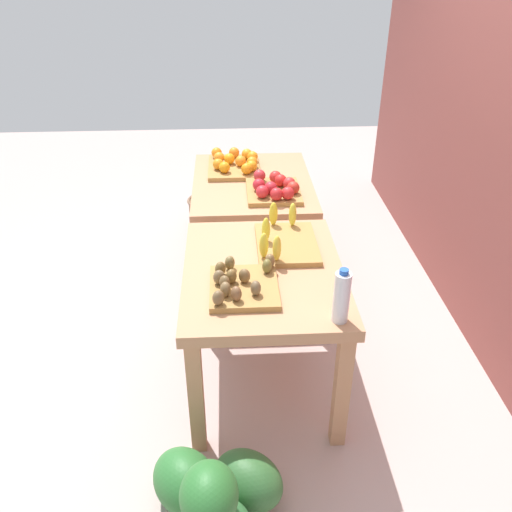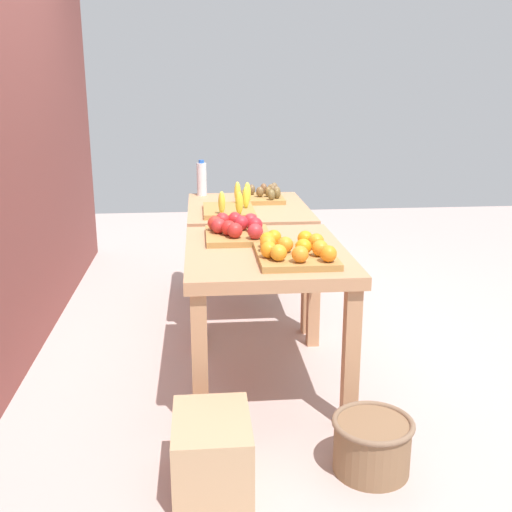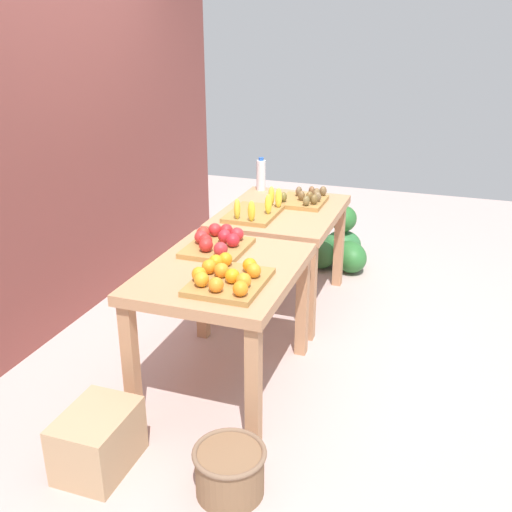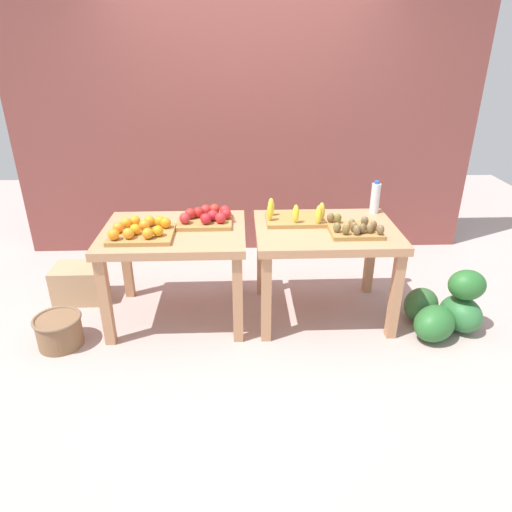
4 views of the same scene
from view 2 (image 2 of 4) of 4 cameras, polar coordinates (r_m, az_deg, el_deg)
name	(u,v)px [view 2 (image 2 of 4)]	position (r m, az deg, el deg)	size (l,w,h in m)	color
ground_plane	(255,340)	(3.85, -0.07, -7.76)	(8.00, 8.00, 0.00)	#B79F99
back_wall	(4,90)	(3.67, -22.29, 14.05)	(4.40, 0.12, 3.00)	brown
display_table_left	(265,269)	(3.11, 0.88, -1.21)	(1.04, 0.80, 0.74)	tan
display_table_right	(248,221)	(4.19, -0.78, 3.23)	(1.04, 0.80, 0.74)	tan
orange_bin	(294,251)	(2.89, 3.54, 0.50)	(0.44, 0.37, 0.11)	#A77A3F
apple_bin	(237,229)	(3.29, -1.81, 2.48)	(0.41, 0.34, 0.11)	#A77A3F
banana_crate	(231,207)	(3.94, -2.32, 4.56)	(0.45, 0.33, 0.17)	#A77A3F
kiwi_bin	(262,196)	(4.35, 0.55, 5.61)	(0.37, 0.32, 0.10)	#A77A3F
water_bottle	(202,179)	(4.56, -5.05, 7.13)	(0.07, 0.07, 0.26)	silver
watermelon_pile	(271,252)	(5.17, 1.36, 0.41)	(0.64, 0.68, 0.49)	#30703A
wicker_basket	(372,444)	(2.66, 10.68, -16.72)	(0.33, 0.33, 0.23)	brown
cardboard_produce_box	(212,453)	(2.52, -4.09, -17.74)	(0.40, 0.30, 0.30)	tan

